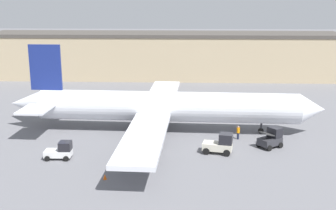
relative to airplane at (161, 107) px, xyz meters
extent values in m
plane|color=slate|center=(0.98, -0.04, -3.35)|extent=(400.00, 400.00, 0.00)
cube|color=tan|center=(-1.51, 40.52, 1.32)|extent=(78.49, 13.35, 9.33)
cube|color=#47423D|center=(-1.51, 40.52, 6.33)|extent=(78.49, 13.61, 0.70)
cylinder|color=silver|center=(0.98, -0.04, 0.07)|extent=(34.50, 5.33, 3.99)
cone|color=silver|center=(19.75, -0.77, 0.07)|extent=(3.34, 4.03, 3.91)
cone|color=silver|center=(-18.38, 0.72, 0.07)|extent=(4.53, 3.96, 3.79)
cube|color=silver|center=(-0.31, 10.92, -0.63)|extent=(5.10, 17.96, 0.50)
cube|color=silver|center=(-1.16, -10.86, -0.63)|extent=(5.10, 17.96, 0.50)
cylinder|color=#ADADB2|center=(-0.41, 8.25, -1.95)|extent=(3.60, 1.98, 1.85)
cylinder|color=#ADADB2|center=(-1.05, -8.19, -1.95)|extent=(3.60, 1.98, 1.85)
cube|color=navy|center=(-15.39, 0.60, 5.11)|extent=(4.27, 0.53, 6.09)
cube|color=silver|center=(-15.22, 4.99, 0.47)|extent=(3.78, 4.92, 0.24)
cube|color=silver|center=(-15.56, -3.79, 0.47)|extent=(3.78, 4.92, 0.24)
cylinder|color=#38383D|center=(13.35, -0.52, -2.64)|extent=(0.28, 0.28, 1.43)
cylinder|color=black|center=(13.35, -0.52, -3.00)|extent=(0.71, 0.38, 0.70)
cylinder|color=#38383D|center=(-0.83, -2.56, -2.64)|extent=(0.28, 0.28, 1.43)
cylinder|color=black|center=(-0.83, -2.56, -2.90)|extent=(0.91, 0.38, 0.90)
cylinder|color=#38383D|center=(-0.63, 2.62, -2.64)|extent=(0.28, 0.28, 1.43)
cylinder|color=black|center=(-0.63, 2.62, -2.90)|extent=(0.91, 0.38, 0.90)
cylinder|color=#1E2338|center=(10.01, -3.09, -2.93)|extent=(0.28, 0.28, 0.85)
cylinder|color=orange|center=(10.01, -3.09, -2.17)|extent=(0.39, 0.39, 0.67)
sphere|color=tan|center=(10.01, -3.09, -1.71)|extent=(0.25, 0.25, 0.25)
cube|color=silver|center=(-10.82, -10.67, -2.70)|extent=(3.00, 1.60, 0.70)
cube|color=black|center=(-9.99, -10.64, -1.85)|extent=(1.34, 1.40, 0.99)
cylinder|color=black|center=(-9.76, -11.38, -3.05)|extent=(0.61, 0.30, 0.60)
cylinder|color=black|center=(-9.81, -9.88, -3.05)|extent=(0.61, 0.30, 0.60)
cylinder|color=black|center=(-11.83, -11.45, -3.05)|extent=(0.61, 0.30, 0.60)
cylinder|color=black|center=(-11.88, -9.95, -3.05)|extent=(0.61, 0.30, 0.60)
cube|color=#2D2D33|center=(13.43, -5.99, -2.59)|extent=(3.18, 2.95, 0.84)
cube|color=black|center=(14.05, -5.55, -1.57)|extent=(1.85, 1.93, 1.20)
cube|color=#333333|center=(13.04, -6.27, -1.57)|extent=(2.06, 1.94, 0.67)
cylinder|color=black|center=(14.69, -6.13, -3.01)|extent=(0.72, 0.62, 0.68)
cylinder|color=black|center=(13.71, -4.75, -3.01)|extent=(0.72, 0.62, 0.68)
cylinder|color=black|center=(13.16, -7.22, -3.01)|extent=(0.72, 0.62, 0.68)
cylinder|color=black|center=(12.17, -5.84, -3.01)|extent=(0.72, 0.62, 0.68)
cube|color=beige|center=(7.02, -8.17, -2.54)|extent=(3.62, 2.28, 0.84)
cube|color=black|center=(7.94, -8.36, -1.52)|extent=(1.74, 1.74, 1.19)
cylinder|color=black|center=(8.01, -9.21, -2.96)|extent=(0.83, 0.43, 0.79)
cylinder|color=black|center=(8.34, -7.60, -2.96)|extent=(0.83, 0.43, 0.79)
cylinder|color=black|center=(5.70, -8.73, -2.96)|extent=(0.83, 0.43, 0.79)
cylinder|color=black|center=(6.03, -7.13, -2.96)|extent=(0.83, 0.43, 0.79)
cone|color=#EF590F|center=(-4.60, -15.98, -3.07)|extent=(0.36, 0.36, 0.55)
camera|label=1|loc=(3.21, -54.19, 13.95)|focal=45.00mm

